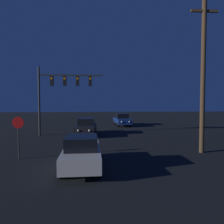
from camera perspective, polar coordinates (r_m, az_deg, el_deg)
The scene contains 6 objects.
car_near at distance 10.39m, azimuth -7.91°, elevation -10.31°, with size 1.81×4.36×1.54m.
car_mid at distance 20.26m, azimuth -6.73°, elevation -3.82°, with size 1.86×4.38×1.54m.
car_far at distance 27.64m, azimuth 2.67°, elevation -2.00°, with size 1.97×4.41×1.54m.
traffic_signal_mast at distance 20.46m, azimuth -13.46°, elevation 6.32°, with size 5.85×0.30×6.21m.
stop_sign at distance 12.81m, azimuth -23.30°, elevation -4.40°, with size 0.61×0.07×2.29m.
utility_pole at distance 14.31m, azimuth 22.70°, elevation 9.53°, with size 1.64×0.28×9.37m.
Camera 1 is at (-1.03, -2.20, 3.14)m, focal length 35.00 mm.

